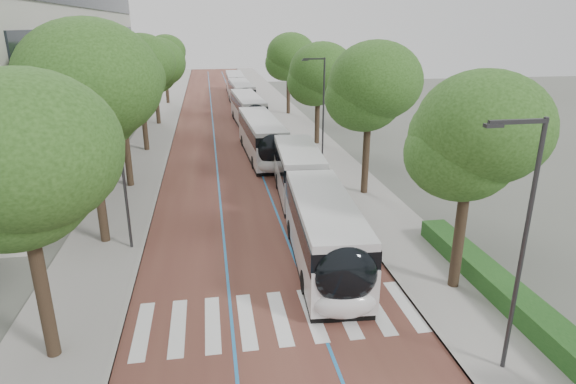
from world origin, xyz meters
name	(u,v)px	position (x,y,z in m)	size (l,w,h in m)	color
ground	(278,334)	(0.00, 0.00, 0.00)	(160.00, 160.00, 0.00)	#51544C
road	(227,122)	(0.00, 40.00, 0.01)	(11.00, 140.00, 0.02)	#552C26
sidewalk_left	(159,124)	(-7.50, 40.00, 0.06)	(4.00, 140.00, 0.12)	gray
sidewalk_right	(292,120)	(7.50, 40.00, 0.06)	(4.00, 140.00, 0.12)	gray
kerb_left	(176,123)	(-5.60, 40.00, 0.06)	(0.20, 140.00, 0.14)	gray
kerb_right	(276,120)	(5.60, 40.00, 0.06)	(0.20, 140.00, 0.14)	gray
zebra_crossing	(280,317)	(0.20, 1.00, 0.03)	(10.55, 3.60, 0.01)	silver
lane_line_left	(213,122)	(-1.60, 40.00, 0.02)	(0.12, 126.00, 0.01)	#2371AF
lane_line_right	(241,122)	(1.60, 40.00, 0.02)	(0.12, 126.00, 0.01)	#2371AF
hedge	(513,299)	(9.10, 0.00, 0.52)	(1.20, 14.00, 0.80)	#174317
streetlight_near	(521,232)	(6.62, -3.00, 4.82)	(1.82, 0.20, 8.00)	#2D2E30
streetlight_far	(321,102)	(6.62, 22.00, 4.82)	(1.82, 0.20, 8.00)	#2D2E30
lamp_post_left	(123,169)	(-6.10, 8.00, 4.12)	(0.14, 0.14, 8.00)	#2D2E30
trees_left	(133,77)	(-7.50, 24.07, 6.68)	(6.46, 60.34, 10.21)	black
trees_right	(329,78)	(7.70, 24.15, 6.38)	(5.79, 47.40, 9.05)	black
lead_bus	(311,203)	(3.02, 8.61, 1.63)	(3.68, 18.52, 3.20)	black
bus_queued_0	(262,138)	(2.22, 24.13, 1.62)	(2.95, 12.48, 3.20)	silver
bus_queued_1	(248,111)	(2.26, 37.68, 1.62)	(3.07, 12.50, 3.20)	silver
bus_queued_2	(241,95)	(2.46, 50.63, 1.62)	(2.91, 12.47, 3.20)	silver
bus_queued_3	(235,84)	(2.40, 63.32, 1.62)	(2.67, 12.43, 3.20)	silver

